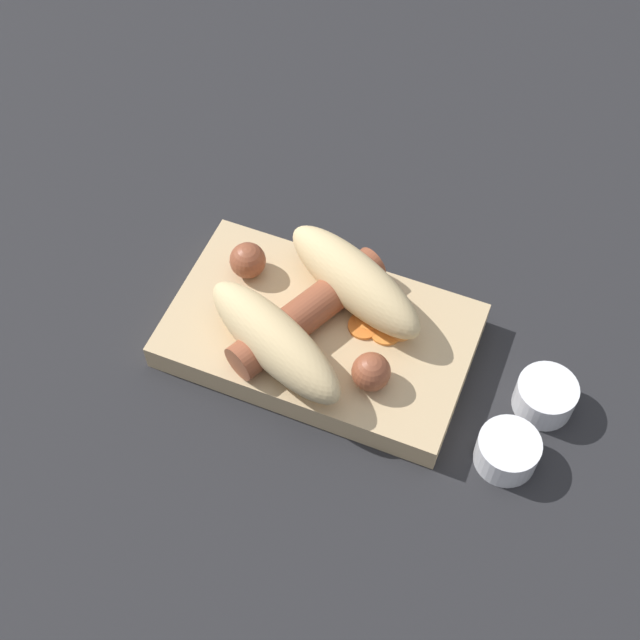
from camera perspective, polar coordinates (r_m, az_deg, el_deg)
The scene contains 7 objects.
ground_plane at distance 0.76m, azimuth 0.00°, elevation -1.53°, with size 3.00×3.00×0.00m, color #232326.
food_tray at distance 0.75m, azimuth 0.00°, elevation -0.99°, with size 0.25×0.15×0.03m.
bread_roll at distance 0.72m, azimuth -0.29°, elevation 0.64°, with size 0.19×0.18×0.05m.
sausage at distance 0.73m, azimuth -0.85°, elevation 0.41°, with size 0.17×0.15×0.03m.
pickled_veggies at distance 0.74m, azimuth 3.90°, elevation 0.00°, with size 0.06×0.07×0.00m.
condiment_cup_near at distance 0.71m, azimuth 11.87°, elevation -8.27°, with size 0.05×0.05×0.03m.
condiment_cup_far at distance 0.74m, azimuth 14.19°, elevation -4.81°, with size 0.05×0.05×0.03m.
Camera 1 is at (0.15, -0.38, 0.64)m, focal length 50.00 mm.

